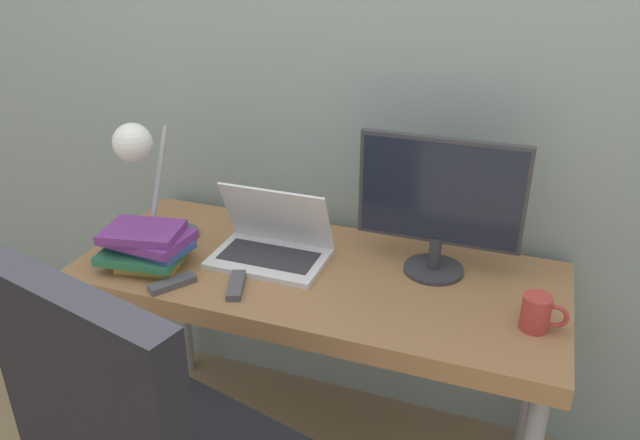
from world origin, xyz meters
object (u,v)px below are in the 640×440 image
(monitor, at_px, (440,200))
(laptop, at_px, (272,244))
(mug, at_px, (538,313))
(desk_lamp, at_px, (143,164))
(book_stack, at_px, (147,245))

(monitor, bearing_deg, laptop, -168.94)
(laptop, distance_m, mug, 0.78)
(monitor, height_order, mug, monitor)
(mug, bearing_deg, desk_lamp, 179.92)
(monitor, distance_m, mug, 0.40)
(desk_lamp, bearing_deg, laptop, 16.63)
(monitor, distance_m, book_stack, 0.86)
(laptop, relative_size, mug, 2.95)
(desk_lamp, bearing_deg, book_stack, -70.94)
(book_stack, height_order, mug, book_stack)
(laptop, height_order, mug, laptop)
(desk_lamp, bearing_deg, monitor, 13.44)
(monitor, distance_m, desk_lamp, 0.86)
(laptop, height_order, book_stack, laptop)
(laptop, bearing_deg, monitor, 11.06)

